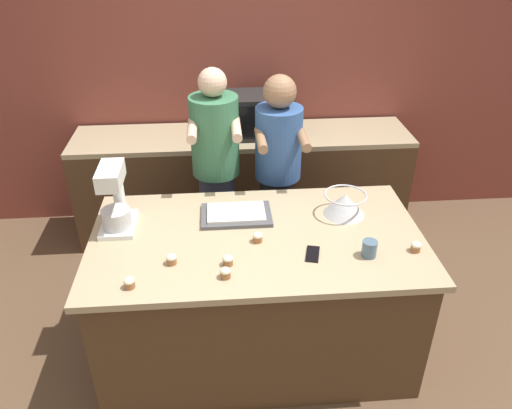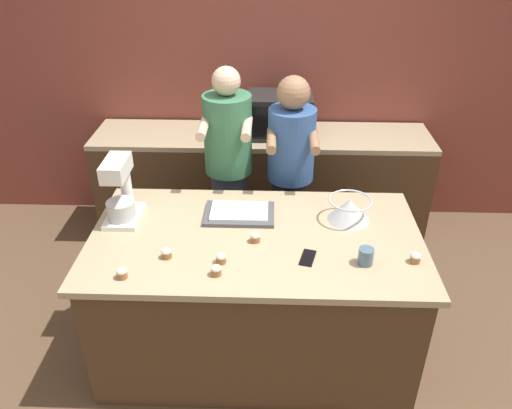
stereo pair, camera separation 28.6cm
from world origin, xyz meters
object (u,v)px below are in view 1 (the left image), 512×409
(mixing_bowl, at_px, (345,203))
(drinking_glass, at_px, (369,249))
(person_right, at_px, (278,176))
(cell_phone, at_px, (313,254))
(cupcake_2, at_px, (129,283))
(person_left, at_px, (217,176))
(cupcake_1, at_px, (225,273))
(cupcake_4, at_px, (171,259))
(cupcake_0, at_px, (258,237))
(cupcake_3, at_px, (228,260))
(microwave_oven, at_px, (260,114))
(baking_tray, at_px, (236,214))
(stand_mixer, at_px, (115,201))
(cupcake_5, at_px, (416,247))

(mixing_bowl, distance_m, drinking_glass, 0.44)
(person_right, xyz_separation_m, mixing_bowl, (0.34, -0.62, 0.12))
(cell_phone, height_order, cupcake_2, cupcake_2)
(person_left, xyz_separation_m, cupcake_1, (0.03, -1.19, 0.05))
(cupcake_1, distance_m, cupcake_4, 0.32)
(drinking_glass, bearing_deg, cupcake_0, 162.88)
(person_right, distance_m, cupcake_3, 1.16)
(person_right, bearing_deg, cupcake_4, -123.68)
(cell_phone, bearing_deg, person_right, 93.89)
(cupcake_1, bearing_deg, drinking_glass, 8.97)
(microwave_oven, distance_m, drinking_glass, 1.76)
(mixing_bowl, distance_m, cupcake_3, 0.87)
(microwave_oven, xyz_separation_m, cupcake_1, (-0.34, -1.82, -0.17))
(cell_phone, xyz_separation_m, cupcake_2, (-0.97, -0.20, 0.02))
(cupcake_0, bearing_deg, baking_tray, 111.47)
(cupcake_2, xyz_separation_m, cupcake_3, (0.50, 0.15, 0.00))
(baking_tray, bearing_deg, drinking_glass, -33.15)
(person_left, relative_size, cell_phone, 10.51)
(baking_tray, bearing_deg, cupcake_4, -129.54)
(stand_mixer, distance_m, cupcake_1, 0.83)
(cupcake_1, bearing_deg, person_left, 91.56)
(cell_phone, bearing_deg, cupcake_5, -1.15)
(cupcake_5, bearing_deg, mixing_bowl, 125.94)
(person_left, xyz_separation_m, baking_tray, (0.12, -0.60, 0.04))
(microwave_oven, bearing_deg, drinking_glass, -75.04)
(cupcake_0, xyz_separation_m, cupcake_2, (-0.67, -0.35, 0.00))
(mixing_bowl, xyz_separation_m, cell_phone, (-0.27, -0.41, -0.07))
(person_right, height_order, cell_phone, person_right)
(microwave_oven, bearing_deg, cupcake_1, -100.52)
(person_right, height_order, cupcake_3, person_right)
(person_left, distance_m, cell_phone, 1.15)
(cupcake_3, bearing_deg, drinking_glass, 1.47)
(person_left, relative_size, drinking_glass, 17.47)
(cupcake_0, bearing_deg, drinking_glass, -17.12)
(microwave_oven, height_order, cupcake_2, microwave_oven)
(person_right, bearing_deg, drinking_glass, -70.60)
(cell_phone, relative_size, cupcake_3, 2.65)
(mixing_bowl, bearing_deg, cupcake_4, -157.69)
(cupcake_0, bearing_deg, person_left, 104.29)
(microwave_oven, height_order, drinking_glass, microwave_oven)
(drinking_glass, bearing_deg, mixing_bowl, 94.41)
(microwave_oven, height_order, cupcake_1, microwave_oven)
(stand_mixer, xyz_separation_m, cell_phone, (1.11, -0.37, -0.17))
(drinking_glass, relative_size, cupcake_5, 1.60)
(cupcake_0, distance_m, cupcake_3, 0.27)
(microwave_oven, height_order, cupcake_0, microwave_oven)
(cell_phone, relative_size, cupcake_1, 2.65)
(cupcake_1, height_order, cupcake_2, same)
(person_right, height_order, mixing_bowl, person_right)
(cell_phone, relative_size, drinking_glass, 1.66)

